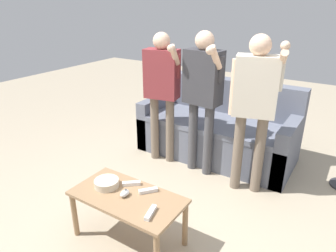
{
  "coord_description": "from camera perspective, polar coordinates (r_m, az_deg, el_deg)",
  "views": [
    {
      "loc": [
        1.17,
        -1.78,
        1.82
      ],
      "look_at": [
        -0.18,
        0.31,
        0.79
      ],
      "focal_mm": 32.72,
      "sensor_mm": 36.0,
      "label": 1
    }
  ],
  "objects": [
    {
      "name": "couch",
      "position": [
        3.85,
        9.33,
        -0.83
      ],
      "size": [
        1.84,
        0.84,
        0.91
      ],
      "color": "slate",
      "rests_on": "ground"
    },
    {
      "name": "game_remote_nunchuk",
      "position": [
        2.42,
        -8.06,
        -12.31
      ],
      "size": [
        0.06,
        0.09,
        0.05
      ],
      "color": "white",
      "rests_on": "coffee_table"
    },
    {
      "name": "game_remote_wand_near",
      "position": [
        2.23,
        -3.25,
        -15.82
      ],
      "size": [
        0.07,
        0.16,
        0.03
      ],
      "color": "white",
      "rests_on": "coffee_table"
    },
    {
      "name": "player_left",
      "position": [
        3.45,
        -1.15,
        7.86
      ],
      "size": [
        0.48,
        0.33,
        1.51
      ],
      "color": "#756656",
      "rests_on": "ground"
    },
    {
      "name": "game_remote_wand_far",
      "position": [
        2.45,
        -3.72,
        -11.91
      ],
      "size": [
        0.12,
        0.14,
        0.03
      ],
      "color": "white",
      "rests_on": "coffee_table"
    },
    {
      "name": "snack_bowl",
      "position": [
        2.55,
        -11.36,
        -10.41
      ],
      "size": [
        0.2,
        0.2,
        0.06
      ],
      "primitive_type": "cylinder",
      "color": "beige",
      "rests_on": "coffee_table"
    },
    {
      "name": "player_right",
      "position": [
        2.94,
        15.82,
        4.98
      ],
      "size": [
        0.49,
        0.3,
        1.55
      ],
      "color": "#756656",
      "rests_on": "ground"
    },
    {
      "name": "coffee_table",
      "position": [
        2.47,
        -7.53,
        -13.93
      ],
      "size": [
        0.88,
        0.45,
        0.43
      ],
      "color": "#997551",
      "rests_on": "ground"
    },
    {
      "name": "ground_plane",
      "position": [
        2.8,
        -0.41,
        -18.02
      ],
      "size": [
        12.0,
        12.0,
        0.0
      ],
      "primitive_type": "plane",
      "color": "tan"
    },
    {
      "name": "player_center",
      "position": [
        3.2,
        6.44,
        7.01
      ],
      "size": [
        0.45,
        0.39,
        1.55
      ],
      "color": "#47474C",
      "rests_on": "ground"
    },
    {
      "name": "game_remote_wand_spare",
      "position": [
        2.54,
        -6.83,
        -10.58
      ],
      "size": [
        0.14,
        0.12,
        0.03
      ],
      "color": "white",
      "rests_on": "coffee_table"
    }
  ]
}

